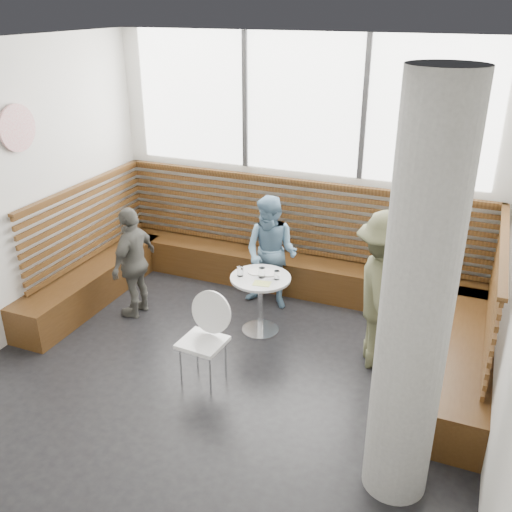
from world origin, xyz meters
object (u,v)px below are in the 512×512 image
at_px(cafe_table, 260,293).
at_px(adult_man, 384,292).
at_px(concrete_column, 416,308).
at_px(cafe_chair, 206,331).
at_px(child_left, 134,262).
at_px(child_back, 271,253).

distance_m(cafe_table, adult_man, 1.43).
relative_size(concrete_column, cafe_chair, 3.47).
relative_size(cafe_chair, child_left, 0.68).
height_order(cafe_chair, child_left, child_left).
relative_size(adult_man, child_back, 1.19).
bearing_deg(child_left, child_back, 119.53).
height_order(cafe_table, child_back, child_back).
relative_size(cafe_table, child_back, 0.49).
distance_m(concrete_column, child_back, 3.17).
xyz_separation_m(cafe_table, cafe_chair, (-0.17, -1.02, 0.04)).
bearing_deg(concrete_column, child_left, 155.66).
bearing_deg(child_back, cafe_table, -74.89).
relative_size(cafe_table, child_left, 0.51).
xyz_separation_m(adult_man, child_left, (-2.93, -0.06, -0.16)).
bearing_deg(child_back, child_left, -145.99).
height_order(concrete_column, cafe_table, concrete_column).
distance_m(cafe_chair, child_back, 1.66).
relative_size(concrete_column, cafe_table, 4.56).
bearing_deg(adult_man, cafe_table, 66.92).
bearing_deg(concrete_column, cafe_table, 137.15).
relative_size(cafe_chair, adult_man, 0.55).
height_order(cafe_table, cafe_chair, cafe_chair).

